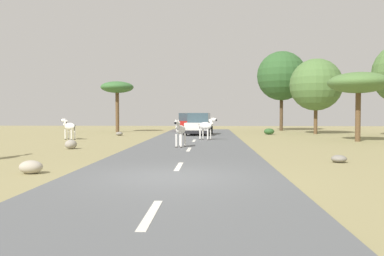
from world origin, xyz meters
name	(u,v)px	position (x,y,z in m)	size (l,w,h in m)	color
ground_plane	(170,178)	(0.00, 0.00, 0.00)	(90.00, 90.00, 0.00)	#8E8456
road	(173,177)	(0.08, 0.00, 0.03)	(6.00, 64.00, 0.05)	#56595B
lane_markings	(169,183)	(0.08, -1.00, 0.05)	(0.16, 56.00, 0.01)	silver
zebra_0	(180,130)	(-0.43, 9.27, 0.90)	(0.61, 1.49, 1.43)	silver
zebra_2	(206,126)	(0.83, 14.91, 0.93)	(1.30, 1.19, 1.48)	silver
zebra_3	(69,127)	(-8.35, 15.43, 0.87)	(1.37, 1.04, 1.45)	silver
car_0	(188,123)	(-1.12, 28.03, 0.85)	(2.07, 4.37, 1.74)	red
car_1	(199,125)	(0.17, 21.12, 0.85)	(2.26, 4.46, 1.74)	white
tree_1	(358,83)	(10.27, 14.48, 3.62)	(3.69, 3.69, 4.30)	brown
tree_2	(117,88)	(-7.68, 26.41, 4.13)	(3.07, 3.07, 4.76)	brown
tree_4	(282,76)	(8.29, 29.91, 5.54)	(4.96, 4.96, 8.03)	#4C3823
tree_5	(316,85)	(10.07, 23.60, 4.19)	(4.41, 4.41, 6.41)	brown
bush_2	(269,131)	(5.97, 22.50, 0.25)	(0.85, 0.76, 0.51)	#2D5628
rock_0	(31,167)	(-4.12, 0.62, 0.19)	(0.68, 0.52, 0.39)	#A89E8C
rock_1	(119,134)	(-6.08, 20.27, 0.15)	(0.53, 0.53, 0.31)	gray
rock_2	(71,144)	(-5.77, 8.54, 0.23)	(0.58, 0.60, 0.46)	gray
rock_3	(339,159)	(5.66, 3.67, 0.14)	(0.54, 0.53, 0.27)	gray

